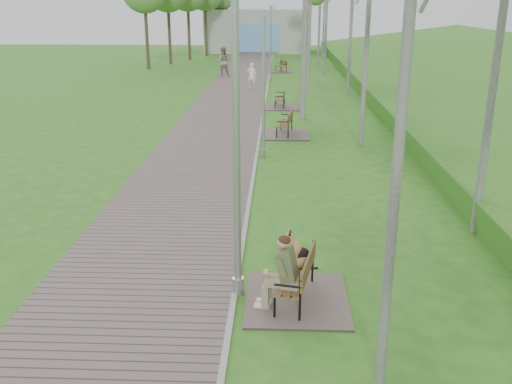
{
  "coord_description": "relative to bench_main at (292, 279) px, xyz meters",
  "views": [
    {
      "loc": [
        0.73,
        -6.51,
        4.83
      ],
      "look_at": [
        0.27,
        4.67,
        1.06
      ],
      "focal_mm": 40.0,
      "sensor_mm": 36.0,
      "label": 1
    }
  ],
  "objects": [
    {
      "name": "bench_far",
      "position": [
        -0.18,
        32.65,
        -0.24
      ],
      "size": [
        1.59,
        1.77,
        0.98
      ],
      "color": "#6E5F59",
      "rests_on": "ground"
    },
    {
      "name": "lamp_post_third",
      "position": [
        -0.86,
        27.88,
        1.7
      ],
      "size": [
        0.18,
        0.18,
        4.53
      ],
      "color": "#9FA2A7",
      "rests_on": "ground"
    },
    {
      "name": "pedestrian_far",
      "position": [
        -4.04,
        29.87,
        0.55
      ],
      "size": [
        0.99,
        0.8,
        1.94
      ],
      "primitive_type": "imported",
      "rotation": [
        0.0,
        0.0,
        3.22
      ],
      "color": "gray",
      "rests_on": "ground"
    },
    {
      "name": "lamp_post_near",
      "position": [
        -0.92,
        0.22,
        2.06
      ],
      "size": [
        0.2,
        0.2,
        5.3
      ],
      "color": "#9FA2A7",
      "rests_on": "ground"
    },
    {
      "name": "walkway",
      "position": [
        -2.73,
        19.46,
        -0.4
      ],
      "size": [
        3.5,
        67.0,
        0.04
      ],
      "primitive_type": "cube",
      "color": "#6E5F59",
      "rests_on": "ground"
    },
    {
      "name": "pedestrian_near",
      "position": [
        -1.87,
        24.61,
        0.3
      ],
      "size": [
        0.6,
        0.47,
        1.45
      ],
      "primitive_type": "imported",
      "rotation": [
        0.0,
        0.0,
        2.9
      ],
      "color": "white",
      "rests_on": "ground"
    },
    {
      "name": "lamp_post_second",
      "position": [
        -0.75,
        9.32,
        1.64
      ],
      "size": [
        0.17,
        0.17,
        4.4
      ],
      "color": "#9FA2A7",
      "rests_on": "ground"
    },
    {
      "name": "bench_main",
      "position": [
        0.0,
        0.0,
        0.0
      ],
      "size": [
        1.73,
        1.92,
        1.51
      ],
      "color": "#6E5F59",
      "rests_on": "ground"
    },
    {
      "name": "bench_third",
      "position": [
        -0.23,
        18.4,
        -0.23
      ],
      "size": [
        1.73,
        1.92,
        1.06
      ],
      "color": "#6E5F59",
      "rests_on": "ground"
    },
    {
      "name": "kerb",
      "position": [
        -0.98,
        19.46,
        -0.4
      ],
      "size": [
        0.1,
        67.0,
        0.05
      ],
      "primitive_type": "cube",
      "color": "#999993",
      "rests_on": "ground"
    },
    {
      "name": "bench_second",
      "position": [
        -0.05,
        12.57,
        -0.22
      ],
      "size": [
        1.8,
        2.0,
        1.1
      ],
      "color": "#6E5F59",
      "rests_on": "ground"
    },
    {
      "name": "building_north",
      "position": [
        -2.48,
        48.93,
        1.57
      ],
      "size": [
        10.0,
        5.2,
        4.0
      ],
      "color": "#9E9E99",
      "rests_on": "ground"
    },
    {
      "name": "ground",
      "position": [
        -0.98,
        -2.04,
        -0.42
      ],
      "size": [
        120.0,
        120.0,
        0.0
      ],
      "primitive_type": "plane",
      "color": "#2E671D",
      "rests_on": "ground"
    },
    {
      "name": "lamp_post_far",
      "position": [
        -0.91,
        48.66,
        1.64
      ],
      "size": [
        0.17,
        0.17,
        4.42
      ],
      "color": "#9FA2A7",
      "rests_on": "ground"
    }
  ]
}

